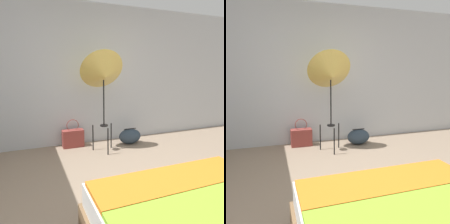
{
  "view_description": "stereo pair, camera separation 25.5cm",
  "coord_description": "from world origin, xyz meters",
  "views": [
    {
      "loc": [
        -0.95,
        -1.54,
        1.39
      ],
      "look_at": [
        0.31,
        1.64,
        0.74
      ],
      "focal_mm": 35.0,
      "sensor_mm": 36.0,
      "label": 1
    },
    {
      "loc": [
        -0.71,
        -1.63,
        1.39
      ],
      "look_at": [
        0.31,
        1.64,
        0.74
      ],
      "focal_mm": 35.0,
      "sensor_mm": 36.0,
      "label": 2
    }
  ],
  "objects": [
    {
      "name": "ground_plane",
      "position": [
        0.0,
        0.0,
        0.0
      ],
      "size": [
        14.0,
        14.0,
        0.0
      ],
      "primitive_type": "plane",
      "color": "gray"
    },
    {
      "name": "duffel_bag",
      "position": [
        0.86,
        2.1,
        0.14
      ],
      "size": [
        0.44,
        0.29,
        0.3
      ],
      "color": "#2D3D4C",
      "rests_on": "ground_plane"
    },
    {
      "name": "photo_umbrella",
      "position": [
        0.26,
        1.91,
        1.34
      ],
      "size": [
        0.75,
        0.61,
        1.72
      ],
      "color": "black",
      "rests_on": "ground_plane"
    },
    {
      "name": "wall_back",
      "position": [
        0.0,
        2.5,
        1.3
      ],
      "size": [
        8.0,
        0.05,
        2.6
      ],
      "color": "#B7BCC1",
      "rests_on": "ground_plane"
    },
    {
      "name": "tote_bag",
      "position": [
        -0.2,
        2.31,
        0.17
      ],
      "size": [
        0.39,
        0.17,
        0.52
      ],
      "color": "brown",
      "rests_on": "ground_plane"
    }
  ]
}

